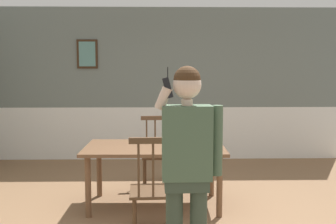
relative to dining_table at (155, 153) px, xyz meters
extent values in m
plane|color=#846042|center=(0.11, -0.58, -0.68)|extent=(7.42, 7.42, 0.00)
cube|color=slate|center=(0.11, 2.71, 1.25)|extent=(6.75, 0.12, 1.86)
cube|color=white|center=(0.11, 2.72, -0.18)|extent=(6.75, 0.14, 0.99)
cube|color=white|center=(0.11, 2.69, 0.32)|extent=(6.75, 0.05, 0.06)
cube|color=#382314|center=(-1.27, 2.64, 1.31)|extent=(0.38, 0.03, 0.53)
cube|color=slate|center=(-1.27, 2.62, 1.31)|extent=(0.30, 0.01, 0.45)
cube|color=brown|center=(0.00, 0.00, 0.07)|extent=(1.73, 1.02, 0.04)
cylinder|color=brown|center=(-0.76, -0.38, -0.32)|extent=(0.07, 0.07, 0.72)
cylinder|color=brown|center=(0.75, -0.41, -0.32)|extent=(0.07, 0.07, 0.72)
cylinder|color=brown|center=(-0.75, 0.41, -0.32)|extent=(0.07, 0.07, 0.72)
cylinder|color=brown|center=(0.76, 0.38, -0.32)|extent=(0.07, 0.07, 0.72)
cube|color=#513823|center=(0.01, 0.85, -0.22)|extent=(0.46, 0.46, 0.03)
cube|color=#513823|center=(0.00, 1.04, 0.31)|extent=(0.43, 0.07, 0.06)
cylinder|color=#513823|center=(0.12, 1.05, 0.07)|extent=(0.02, 0.02, 0.55)
cylinder|color=#513823|center=(0.00, 1.04, 0.07)|extent=(0.02, 0.02, 0.55)
cylinder|color=#513823|center=(-0.13, 1.03, 0.07)|extent=(0.02, 0.02, 0.55)
cylinder|color=#513823|center=(0.20, 0.69, -0.46)|extent=(0.04, 0.04, 0.44)
cylinder|color=#513823|center=(-0.14, 0.66, -0.46)|extent=(0.04, 0.04, 0.44)
cylinder|color=#513823|center=(0.17, 1.03, -0.46)|extent=(0.04, 0.04, 0.44)
cylinder|color=#513823|center=(-0.17, 1.00, -0.46)|extent=(0.04, 0.04, 0.44)
cube|color=#513823|center=(-0.01, -0.85, -0.23)|extent=(0.49, 0.49, 0.03)
cube|color=#513823|center=(0.00, -1.06, 0.35)|extent=(0.48, 0.06, 0.06)
cylinder|color=#513823|center=(-0.15, -1.07, 0.08)|extent=(0.02, 0.02, 0.59)
cylinder|color=#513823|center=(0.00, -1.06, 0.08)|extent=(0.02, 0.02, 0.59)
cylinder|color=#513823|center=(0.14, -1.06, 0.08)|extent=(0.02, 0.02, 0.59)
cylinder|color=#513823|center=(-0.21, -0.66, -0.46)|extent=(0.04, 0.04, 0.43)
cylinder|color=#513823|center=(0.17, -0.65, -0.46)|extent=(0.04, 0.04, 0.43)
cylinder|color=#513823|center=(-0.19, -1.04, -0.46)|extent=(0.04, 0.04, 0.43)
cylinder|color=#513823|center=(0.18, -1.03, -0.46)|extent=(0.04, 0.04, 0.43)
cube|color=#3A493A|center=(0.27, -1.78, 0.13)|extent=(0.36, 0.20, 0.12)
cube|color=#4C664C|center=(0.27, -1.78, 0.46)|extent=(0.40, 0.22, 0.59)
cylinder|color=#4C664C|center=(0.52, -1.78, 0.47)|extent=(0.09, 0.09, 0.56)
cylinder|color=beige|center=(0.09, -1.80, 0.81)|extent=(0.17, 0.13, 0.19)
cylinder|color=beige|center=(0.27, -1.78, 0.78)|extent=(0.09, 0.09, 0.05)
sphere|color=beige|center=(0.27, -1.78, 0.92)|extent=(0.23, 0.23, 0.23)
sphere|color=#472D19|center=(0.27, -1.78, 0.96)|extent=(0.22, 0.22, 0.22)
cube|color=black|center=(0.12, -1.81, 0.89)|extent=(0.09, 0.04, 0.17)
cylinder|color=black|center=(0.12, -1.81, 1.01)|extent=(0.01, 0.01, 0.08)
camera|label=1|loc=(0.05, -4.95, 1.04)|focal=43.30mm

